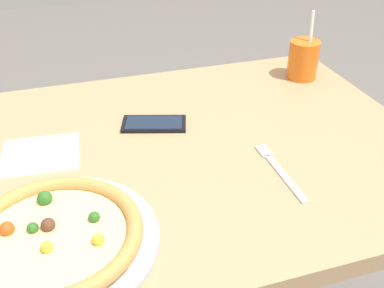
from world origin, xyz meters
TOP-DOWN VIEW (x-y plane):
  - dining_table at (0.00, 0.00)m, footprint 1.11×0.80m
  - pizza_near at (-0.27, -0.22)m, footprint 0.34×0.34m
  - drink_cup_colored at (0.44, 0.25)m, footprint 0.08×0.08m
  - paper_napkin at (-0.29, 0.06)m, footprint 0.17×0.16m
  - fork at (0.17, -0.14)m, footprint 0.02×0.20m
  - cell_phone at (-0.03, 0.11)m, footprint 0.17×0.11m

SIDE VIEW (x-z plane):
  - dining_table at x=0.00m, z-range 0.25..1.00m
  - paper_napkin at x=-0.29m, z-range 0.75..0.75m
  - fork at x=0.17m, z-range 0.75..0.75m
  - cell_phone at x=-0.03m, z-range 0.75..0.76m
  - pizza_near at x=-0.27m, z-range 0.75..0.79m
  - drink_cup_colored at x=0.44m, z-range 0.71..0.90m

